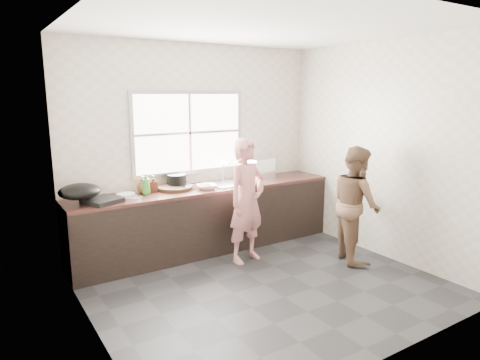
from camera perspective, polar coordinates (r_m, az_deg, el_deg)
floor at (r=4.84m, az=3.24°, el=-13.79°), size 3.60×3.20×0.01m
ceiling at (r=4.43m, az=3.66°, el=19.85°), size 3.60×3.20×0.01m
wall_back at (r=5.80m, az=-5.94°, el=4.38°), size 3.60×0.01×2.70m
wall_left at (r=3.69m, az=-19.88°, el=-0.29°), size 0.01×3.20×2.70m
wall_right at (r=5.68m, az=18.38°, el=3.71°), size 0.01×3.20×2.70m
wall_front at (r=3.30m, az=20.04°, el=-1.63°), size 3.60×0.01×2.70m
cabinet at (r=5.72m, az=-4.32°, el=-5.33°), size 3.60×0.62×0.82m
countertop at (r=5.61m, az=-4.39°, el=-1.12°), size 3.60×0.64×0.04m
sink at (r=5.77m, az=-1.33°, el=-0.47°), size 0.55×0.45×0.02m
faucet at (r=5.91m, az=-2.34°, el=1.24°), size 0.02×0.02×0.30m
window_frame at (r=5.72m, az=-6.82°, el=6.28°), size 1.60×0.05×1.10m
window_glazing at (r=5.70m, az=-6.71°, el=6.27°), size 1.50×0.01×1.00m
woman at (r=5.26m, az=0.90°, el=-3.34°), size 0.58×0.45×1.43m
person_side at (r=5.48m, az=15.18°, el=-3.08°), size 0.78×0.86×1.44m
cutting_board at (r=5.49m, az=-8.73°, el=-1.05°), size 0.56×0.56×0.04m
cleaver at (r=5.47m, az=-6.94°, el=-0.80°), size 0.23×0.21×0.01m
bowl_mince at (r=5.47m, az=-4.49°, el=-0.89°), size 0.26×0.26×0.06m
bowl_crabs at (r=5.74m, az=2.07°, el=-0.32°), size 0.22×0.22×0.05m
bowl_held at (r=5.87m, az=1.29°, el=0.02°), size 0.25×0.25×0.07m
black_pot at (r=5.58m, az=-8.42°, el=-0.15°), size 0.27×0.27×0.17m
plate_food at (r=5.33m, az=-15.01°, el=-1.82°), size 0.24×0.24×0.02m
bottle_green at (r=5.27m, az=-12.41°, el=-0.49°), size 0.11×0.11×0.26m
bottle_brown_tall at (r=5.39m, az=-11.51°, el=-0.58°), size 0.09×0.10×0.19m
bottle_brown_short at (r=5.35m, az=-12.81°, el=-0.74°), size 0.19×0.19×0.19m
glass_jar at (r=5.40m, az=-11.70°, el=-1.06°), size 0.08×0.08×0.10m
burner at (r=5.01m, az=-17.88°, el=-2.64°), size 0.46×0.46×0.05m
wok at (r=5.00m, az=-20.61°, el=-1.44°), size 0.58×0.58×0.17m
dish_rack at (r=6.16m, az=2.63°, el=1.58°), size 0.41×0.32×0.28m
pot_lid_left at (r=5.13m, az=-17.83°, el=-2.53°), size 0.31×0.31×0.01m
pot_lid_right at (r=5.17m, az=-14.19°, el=-2.23°), size 0.25×0.25×0.01m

